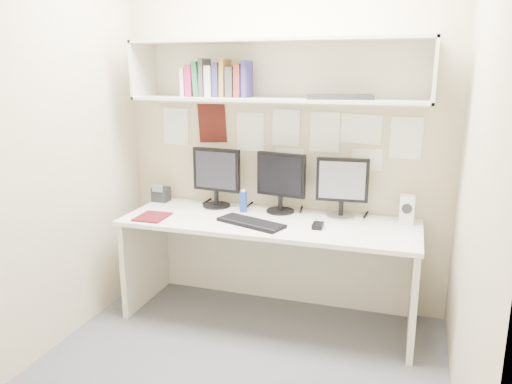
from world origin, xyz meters
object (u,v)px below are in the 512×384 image
(desk, at_px, (269,270))
(monitor_center, at_px, (281,180))
(keyboard, at_px, (251,223))
(speaker, at_px, (407,209))
(monitor_left, at_px, (216,175))
(maroon_notebook, at_px, (152,217))
(monitor_right, at_px, (342,185))
(desk_phone, at_px, (161,194))

(desk, height_order, monitor_center, monitor_center)
(monitor_center, bearing_deg, keyboard, -96.74)
(keyboard, height_order, speaker, speaker)
(monitor_left, relative_size, maroon_notebook, 1.81)
(speaker, bearing_deg, maroon_notebook, -167.39)
(monitor_right, relative_size, speaker, 2.19)
(maroon_notebook, bearing_deg, speaker, 12.22)
(monitor_left, height_order, speaker, monitor_left)
(desk_phone, bearing_deg, monitor_left, 1.47)
(maroon_notebook, bearing_deg, monitor_left, 51.86)
(monitor_left, xyz_separation_m, keyboard, (0.38, -0.35, -0.23))
(desk, distance_m, keyboard, 0.41)
(monitor_right, height_order, maroon_notebook, monitor_right)
(monitor_left, bearing_deg, desk_phone, -174.09)
(desk_phone, bearing_deg, desk, -11.45)
(monitor_center, distance_m, speaker, 0.88)
(monitor_center, xyz_separation_m, monitor_right, (0.43, 0.00, -0.01))
(keyboard, distance_m, speaker, 1.04)
(monitor_center, distance_m, maroon_notebook, 0.93)
(desk, height_order, desk_phone, desk_phone)
(speaker, distance_m, desk_phone, 1.83)
(monitor_left, height_order, desk_phone, monitor_left)
(speaker, xyz_separation_m, desk_phone, (-1.83, 0.02, -0.04))
(monitor_left, bearing_deg, speaker, 5.70)
(desk, height_order, monitor_right, monitor_right)
(desk, bearing_deg, maroon_notebook, -165.93)
(keyboard, bearing_deg, monitor_right, 53.48)
(monitor_left, bearing_deg, desk, -18.59)
(monitor_left, xyz_separation_m, maroon_notebook, (-0.31, -0.42, -0.23))
(monitor_left, relative_size, monitor_center, 1.02)
(monitor_center, relative_size, maroon_notebook, 1.77)
(speaker, xyz_separation_m, maroon_notebook, (-1.67, -0.40, -0.09))
(desk, distance_m, monitor_center, 0.64)
(maroon_notebook, bearing_deg, monitor_right, 17.32)
(monitor_left, bearing_deg, keyboard, -36.32)
(monitor_left, relative_size, speaker, 2.31)
(monitor_left, height_order, monitor_right, monitor_left)
(keyboard, height_order, maroon_notebook, keyboard)
(desk, relative_size, monitor_right, 4.83)
(desk, bearing_deg, monitor_right, 25.79)
(monitor_left, relative_size, monitor_right, 1.05)
(monitor_center, xyz_separation_m, desk_phone, (-0.96, 0.00, -0.18))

